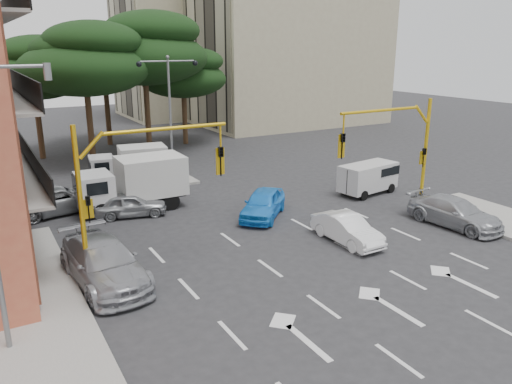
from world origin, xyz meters
TOP-DOWN VIEW (x-y plane):
  - ground at (0.00, 0.00)m, footprint 120.00×120.00m
  - median_strip at (0.00, 16.00)m, footprint 1.40×6.00m
  - apartment_beige_near at (19.95, 32.00)m, footprint 20.20×12.15m
  - apartment_beige_far at (12.95, 44.00)m, footprint 16.20×12.15m
  - pine_left_near at (-3.94, 21.96)m, footprint 9.15×9.15m
  - pine_center at (1.06, 23.96)m, footprint 9.98×9.98m
  - pine_left_far at (-6.94, 25.96)m, footprint 8.32×8.32m
  - pine_right at (5.06, 25.96)m, footprint 7.49×7.49m
  - pine_back at (-0.94, 28.96)m, footprint 9.15×9.15m
  - signal_mast_right at (6.80, 1.99)m, footprint 5.79×0.37m
  - signal_mast_left at (-6.80, 1.99)m, footprint 5.79×0.37m
  - street_lamp_center at (0.00, 16.00)m, footprint 4.16×0.36m
  - car_white_hatch at (2.45, 0.63)m, footprint 1.37×3.80m
  - car_blue_compact at (0.93, 5.47)m, footprint 4.15×4.16m
  - car_silver_wagon at (-8.00, 2.06)m, footprint 2.69×5.69m
  - car_silver_cross_a at (-8.00, 11.50)m, footprint 5.30×3.13m
  - car_silver_cross_b at (-5.00, 9.00)m, footprint 3.97×2.34m
  - car_silver_parked at (8.40, -0.34)m, footprint 2.42×4.94m
  - van_white at (8.50, 6.00)m, footprint 3.89×2.18m
  - box_truck_a at (-4.50, 10.00)m, footprint 5.75×2.46m
  - box_truck_b at (-3.16, 15.31)m, footprint 5.06×2.69m

SIDE VIEW (x-z plane):
  - ground at x=0.00m, z-range 0.00..0.00m
  - median_strip at x=0.00m, z-range 0.00..0.15m
  - car_white_hatch at x=2.45m, z-range 0.00..1.25m
  - car_silver_cross_b at x=-5.00m, z-range 0.00..1.27m
  - car_silver_cross_a at x=-8.00m, z-range 0.00..1.38m
  - car_silver_parked at x=8.40m, z-range 0.00..1.38m
  - car_blue_compact at x=0.93m, z-range 0.00..1.43m
  - car_silver_wagon at x=-8.00m, z-range 0.00..1.60m
  - van_white at x=8.50m, z-range 0.00..1.84m
  - box_truck_b at x=-3.16m, z-range 0.00..2.37m
  - box_truck_a at x=-4.50m, z-range 0.00..2.82m
  - signal_mast_right at x=6.80m, z-range 0.88..6.88m
  - signal_mast_left at x=-6.80m, z-range 0.88..6.88m
  - street_lamp_center at x=0.00m, z-range 1.54..9.31m
  - pine_right at x=5.06m, z-range 2.03..10.40m
  - pine_left_far at x=-6.94m, z-range 2.26..11.56m
  - pine_left_near at x=-3.94m, z-range 2.49..12.72m
  - pine_back at x=-0.94m, z-range 2.49..12.72m
  - pine_center at x=1.06m, z-range 2.72..13.88m
  - apartment_beige_far at x=12.95m, z-range 0.00..16.70m
  - apartment_beige_near at x=19.95m, z-range 0.00..18.70m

